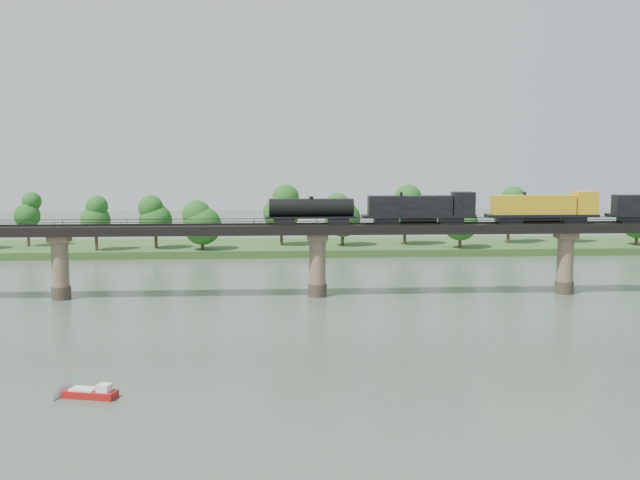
{
  "coord_description": "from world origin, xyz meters",
  "views": [
    {
      "loc": [
        -7.16,
        -95.06,
        23.88
      ],
      "look_at": [
        0.4,
        30.0,
        9.0
      ],
      "focal_mm": 45.0,
      "sensor_mm": 36.0,
      "label": 1
    }
  ],
  "objects": [
    {
      "name": "bridge",
      "position": [
        0.0,
        30.0,
        5.46
      ],
      "size": [
        236.0,
        30.0,
        11.5
      ],
      "color": "#473A2D",
      "rests_on": "ground"
    },
    {
      "name": "bridge_superstructure",
      "position": [
        0.0,
        30.0,
        11.79
      ],
      "size": [
        220.0,
        4.9,
        0.75
      ],
      "color": "black",
      "rests_on": "bridge"
    },
    {
      "name": "ground",
      "position": [
        0.0,
        0.0,
        0.0
      ],
      "size": [
        400.0,
        400.0,
        0.0
      ],
      "primitive_type": "plane",
      "color": "#3A4B3B",
      "rests_on": "ground"
    },
    {
      "name": "far_bank",
      "position": [
        0.0,
        85.0,
        0.8
      ],
      "size": [
        300.0,
        24.0,
        1.6
      ],
      "primitive_type": "cube",
      "color": "#2A4E1F",
      "rests_on": "ground"
    },
    {
      "name": "motorboat",
      "position": [
        -24.39,
        -20.0,
        0.47
      ],
      "size": [
        5.23,
        3.02,
        1.38
      ],
      "rotation": [
        0.0,
        0.0,
        -0.27
      ],
      "color": "#9F1212",
      "rests_on": "ground"
    },
    {
      "name": "far_treeline",
      "position": [
        -8.21,
        80.52,
        8.83
      ],
      "size": [
        289.06,
        17.54,
        13.6
      ],
      "color": "#382619",
      "rests_on": "far_bank"
    },
    {
      "name": "freight_train",
      "position": [
        29.43,
        30.0,
        13.89
      ],
      "size": [
        72.74,
        2.83,
        5.01
      ],
      "color": "black",
      "rests_on": "bridge"
    }
  ]
}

